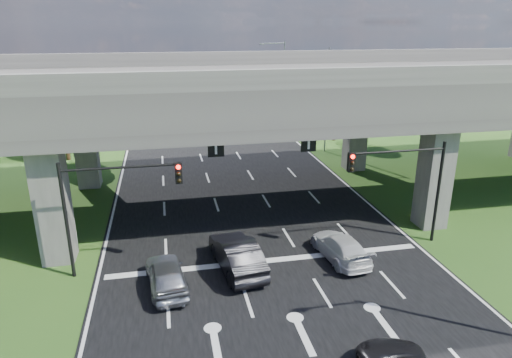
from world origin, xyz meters
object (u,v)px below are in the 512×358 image
object	(u,v)px
streetlight_beyond	(281,74)
car_white	(340,247)
signal_left	(110,196)
car_silver	(166,275)
signal_right	(406,176)
car_dark	(237,255)
streetlight_far	(323,92)

from	to	relation	value
streetlight_beyond	car_white	xyz separation A→B (m)	(-6.24, -37.00, -5.15)
signal_left	car_silver	size ratio (longest dim) A/B	1.39
signal_right	car_silver	size ratio (longest dim) A/B	1.39
car_silver	car_dark	distance (m)	3.76
car_silver	car_dark	world-z (taller)	car_dark
signal_left	car_white	distance (m)	12.23
car_dark	car_white	distance (m)	5.66
car_dark	car_white	size ratio (longest dim) A/B	1.12
signal_right	signal_left	size ratio (longest dim) A/B	1.00
signal_left	car_silver	xyz separation A→B (m)	(2.42, -2.06, -3.42)
streetlight_far	streetlight_beyond	bearing A→B (deg)	90.00
car_white	signal_left	bearing A→B (deg)	-10.71
streetlight_beyond	signal_left	bearing A→B (deg)	-116.43
streetlight_beyond	car_dark	xyz separation A→B (m)	(-11.90, -37.02, -4.97)
streetlight_far	car_dark	xyz separation A→B (m)	(-11.90, -21.02, -4.97)
car_silver	car_white	world-z (taller)	car_silver
streetlight_beyond	car_dark	world-z (taller)	streetlight_beyond
signal_left	car_silver	distance (m)	4.67
streetlight_beyond	car_white	size ratio (longest dim) A/B	2.19
streetlight_beyond	car_white	bearing A→B (deg)	-99.57
streetlight_far	car_white	world-z (taller)	streetlight_far
signal_right	streetlight_beyond	bearing A→B (deg)	86.39
streetlight_beyond	signal_right	bearing A→B (deg)	-93.61
signal_right	signal_left	distance (m)	15.65
signal_right	car_dark	distance (m)	10.22
car_silver	car_dark	size ratio (longest dim) A/B	0.84
signal_right	car_dark	bearing A→B (deg)	-174.26
signal_left	car_dark	world-z (taller)	signal_left
streetlight_far	signal_right	bearing A→B (deg)	-96.47
signal_left	signal_right	bearing A→B (deg)	0.00
car_dark	car_silver	bearing A→B (deg)	9.07
signal_right	car_white	size ratio (longest dim) A/B	1.31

